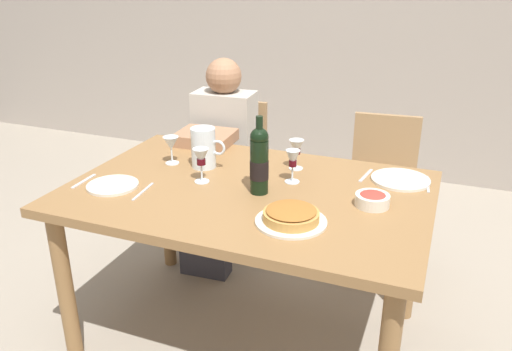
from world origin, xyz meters
name	(u,v)px	position (x,y,z in m)	size (l,w,h in m)	color
ground_plane	(249,334)	(0.00, 0.00, 0.00)	(8.00, 8.00, 0.00)	gray
dining_table	(248,208)	(0.00, 0.00, 0.67)	(1.50, 1.00, 0.76)	olive
wine_bottle	(259,161)	(0.06, -0.02, 0.90)	(0.08, 0.08, 0.33)	black
water_pitcher	(204,150)	(-0.28, 0.16, 0.84)	(0.17, 0.11, 0.19)	silver
baked_tart	(291,216)	(0.26, -0.23, 0.79)	(0.26, 0.26, 0.06)	silver
salad_bowl	(372,199)	(0.51, 0.02, 0.79)	(0.13, 0.13, 0.06)	silver
wine_glass_left_diner	(296,149)	(0.12, 0.29, 0.86)	(0.07, 0.07, 0.14)	silver
wine_glass_right_diner	(201,159)	(-0.21, -0.01, 0.87)	(0.07, 0.07, 0.15)	silver
wine_glass_centre	(293,160)	(0.15, 0.13, 0.86)	(0.06, 0.06, 0.15)	silver
wine_glass_spare	(171,144)	(-0.45, 0.14, 0.85)	(0.07, 0.07, 0.13)	silver
dinner_plate_left_setting	(113,185)	(-0.54, -0.19, 0.77)	(0.22, 0.22, 0.01)	silver
dinner_plate_right_setting	(401,180)	(0.59, 0.32, 0.77)	(0.25, 0.25, 0.01)	silver
fork_left_setting	(84,181)	(-0.69, -0.19, 0.76)	(0.16, 0.01, 0.01)	silver
knife_left_setting	(143,191)	(-0.39, -0.19, 0.76)	(0.18, 0.01, 0.01)	silver
knife_right_setting	(428,184)	(0.70, 0.32, 0.76)	(0.18, 0.01, 0.01)	silver
spoon_right_setting	(366,176)	(0.44, 0.32, 0.76)	(0.16, 0.01, 0.01)	silver
chair_left	(233,164)	(-0.45, 0.87, 0.50)	(0.42, 0.42, 0.87)	#9E7A51
diner_left	(218,158)	(-0.44, 0.63, 0.62)	(0.35, 0.52, 1.16)	#B7B2A8
chair_right	(381,185)	(0.44, 0.87, 0.50)	(0.43, 0.43, 0.87)	#9E7A51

